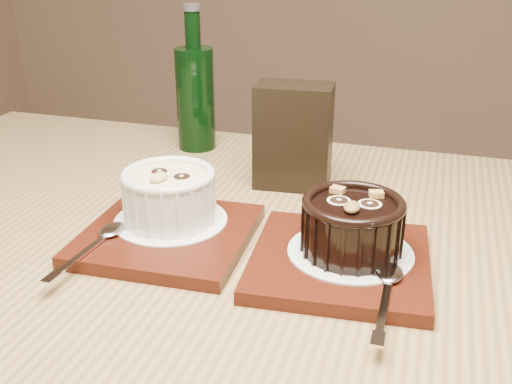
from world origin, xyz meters
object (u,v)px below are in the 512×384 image
tray_right (340,262)px  tray_left (168,235)px  table (238,323)px  ramekin_white (169,193)px  condiment_stand (293,136)px  green_bottle (195,95)px  ramekin_dark (352,223)px

tray_right → tray_left: bearing=-179.5°
table → ramekin_white: 0.17m
ramekin_white → condiment_stand: 0.21m
tray_right → ramekin_white: bearing=174.6°
table → green_bottle: bearing=120.1°
table → tray_right: bearing=2.3°
green_bottle → ramekin_dark: bearing=-44.6°
tray_left → ramekin_white: ramekin_white is taller
ramekin_dark → condiment_stand: 0.22m
tray_left → condiment_stand: (0.09, 0.20, 0.06)m
tray_left → condiment_stand: condiment_stand is taller
condiment_stand → table: bearing=-92.1°
ramekin_white → ramekin_dark: bearing=9.6°
green_bottle → tray_left: bearing=-72.6°
tray_right → green_bottle: green_bottle is taller
tray_left → ramekin_white: size_ratio=1.70×
table → tray_left: (-0.08, 0.00, 0.10)m
green_bottle → table: bearing=-59.9°
tray_left → ramekin_dark: size_ratio=1.72×
tray_right → condiment_stand: 0.23m
ramekin_white → condiment_stand: bearing=74.4°
tray_right → ramekin_dark: ramekin_dark is taller
ramekin_dark → ramekin_white: bearing=174.9°
ramekin_dark → green_bottle: size_ratio=0.47×
table → ramekin_dark: size_ratio=11.57×
ramekin_white → tray_right: size_ratio=0.59×
tray_left → tray_right: (0.19, 0.00, 0.00)m
tray_left → tray_right: size_ratio=1.00×
tray_right → condiment_stand: size_ratio=1.29×
ramekin_dark → tray_left: bearing=-179.5°
table → ramekin_dark: ramekin_dark is taller
ramekin_white → green_bottle: (-0.09, 0.29, 0.04)m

